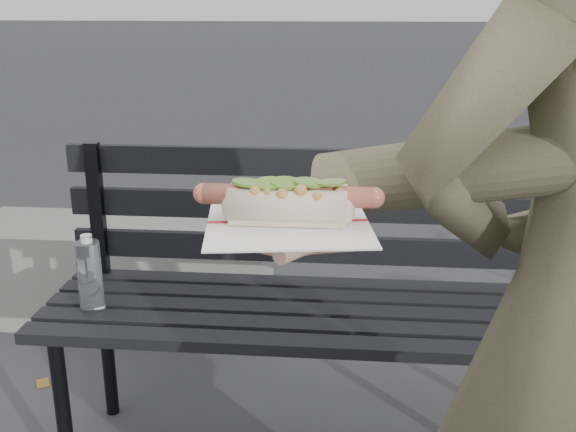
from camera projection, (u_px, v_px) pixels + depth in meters
The scene contains 3 objects.
park_bench at pixel (316, 283), 1.86m from camera, with size 1.50×0.44×0.88m.
concrete_block at pixel (124, 271), 2.78m from camera, with size 1.20×0.40×0.40m, color slate.
held_hotdog at pixel (455, 178), 0.83m from camera, with size 0.64×0.32×0.20m.
Camera 1 is at (-0.05, -0.84, 1.27)m, focal length 42.00 mm.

